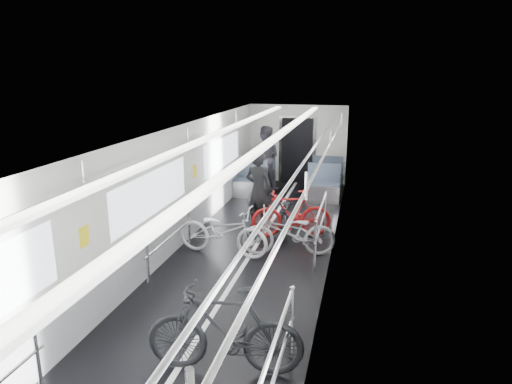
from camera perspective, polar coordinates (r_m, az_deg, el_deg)
car_shell at (r=9.20m, az=0.46°, el=0.50°), size 3.02×14.01×2.41m
bike_left_far at (r=8.71m, az=-4.18°, el=-4.86°), size 1.87×0.83×0.95m
bike_right_near at (r=5.49m, az=-3.95°, el=-16.79°), size 1.89×0.73×1.11m
bike_right_mid at (r=8.67m, az=4.15°, el=-5.05°), size 1.87×1.00×0.93m
bike_right_far at (r=9.62m, az=4.44°, el=-2.70°), size 1.77×0.98×1.02m
bike_aisle at (r=9.93m, az=3.77°, el=-2.75°), size 0.75×1.60×0.81m
person_standing at (r=10.01m, az=0.32°, el=0.28°), size 0.73×0.58×1.77m
person_seated at (r=13.33m, az=1.10°, el=4.28°), size 0.91×0.71×1.87m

